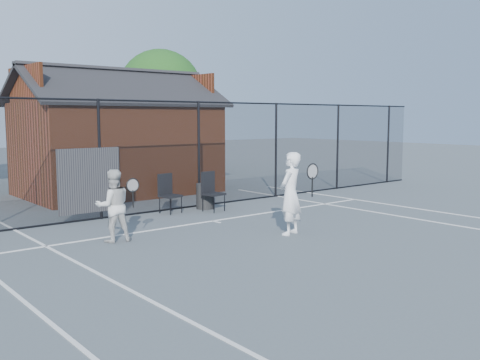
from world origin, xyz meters
TOP-DOWN VIEW (x-y plane):
  - ground at (0.00, 0.00)m, footprint 80.00×80.00m
  - court_lines at (0.00, -1.32)m, footprint 11.02×18.00m
  - fence at (-0.30, 5.00)m, footprint 22.04×3.00m
  - clubhouse at (0.50, 9.00)m, footprint 6.50×4.36m
  - tree_right at (5.50, 14.50)m, footprint 3.97×3.97m
  - player_front at (0.42, 0.72)m, footprint 0.86×0.69m
  - player_back at (-2.86, 2.55)m, footprint 0.86×0.71m
  - chair_left at (0.85, 4.10)m, footprint 0.59×0.61m
  - chair_right at (-0.21, 4.60)m, footprint 0.58×0.60m
  - waste_bin at (0.91, 4.60)m, footprint 0.59×0.59m

SIDE VIEW (x-z plane):
  - ground at x=0.00m, z-range 0.00..0.00m
  - court_lines at x=0.00m, z-range 0.00..0.01m
  - waste_bin at x=0.91m, z-range 0.00..0.71m
  - chair_right at x=-0.21m, z-range 0.00..1.03m
  - chair_left at x=0.85m, z-range 0.00..1.05m
  - player_back at x=-2.86m, z-range 0.00..1.49m
  - player_front at x=0.42m, z-range 0.00..1.81m
  - fence at x=-0.30m, z-range -0.05..2.95m
  - clubhouse at x=0.50m, z-range -0.49..3.70m
  - tree_right at x=5.50m, z-range 0.86..6.56m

